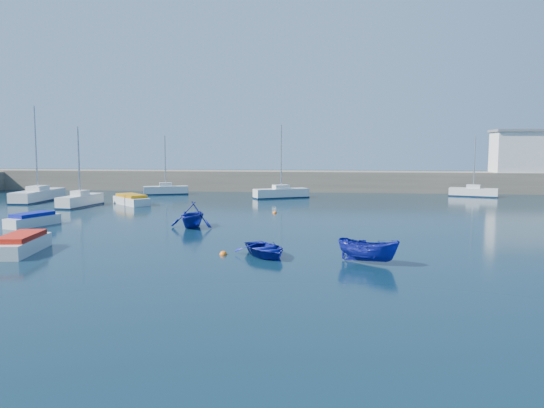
# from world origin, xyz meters

# --- Properties ---
(ground) EXTENTS (220.00, 220.00, 0.00)m
(ground) POSITION_xyz_m (0.00, 0.00, 0.00)
(ground) COLOR black
(ground) RESTS_ON ground
(back_wall) EXTENTS (96.00, 4.50, 2.60)m
(back_wall) POSITION_xyz_m (0.00, 46.00, 1.30)
(back_wall) COLOR #706656
(back_wall) RESTS_ON ground
(harbor_office) EXTENTS (10.00, 4.00, 5.00)m
(harbor_office) POSITION_xyz_m (30.00, 46.00, 5.10)
(harbor_office) COLOR silver
(harbor_office) RESTS_ON back_wall
(sailboat_3) EXTENTS (2.32, 5.91, 7.72)m
(sailboat_3) POSITION_xyz_m (-19.41, 25.63, 0.62)
(sailboat_3) COLOR silver
(sailboat_3) RESTS_ON ground
(sailboat_4) EXTENTS (2.24, 7.74, 10.05)m
(sailboat_4) POSITION_xyz_m (-26.25, 29.93, 0.65)
(sailboat_4) COLOR silver
(sailboat_4) RESTS_ON ground
(sailboat_5) EXTENTS (5.47, 3.22, 7.09)m
(sailboat_5) POSITION_xyz_m (-15.12, 39.06, 0.57)
(sailboat_5) COLOR silver
(sailboat_5) RESTS_ON ground
(sailboat_6) EXTENTS (6.31, 4.38, 8.20)m
(sailboat_6) POSITION_xyz_m (-0.78, 36.21, 0.59)
(sailboat_6) COLOR silver
(sailboat_6) RESTS_ON ground
(sailboat_7) EXTENTS (5.51, 3.12, 7.10)m
(sailboat_7) POSITION_xyz_m (21.32, 40.43, 0.55)
(sailboat_7) COLOR silver
(sailboat_7) RESTS_ON ground
(motorboat_0) EXTENTS (2.35, 4.87, 1.05)m
(motorboat_0) POSITION_xyz_m (-12.10, 3.76, 0.49)
(motorboat_0) COLOR silver
(motorboat_0) RESTS_ON ground
(motorboat_1) EXTENTS (2.63, 4.25, 0.98)m
(motorboat_1) POSITION_xyz_m (-16.94, 13.11, 0.46)
(motorboat_1) COLOR silver
(motorboat_1) RESTS_ON ground
(motorboat_2) EXTENTS (4.84, 4.85, 1.05)m
(motorboat_2) POSITION_xyz_m (-15.09, 27.77, 0.49)
(motorboat_2) COLOR silver
(motorboat_2) RESTS_ON ground
(dinghy_center) EXTENTS (4.04, 4.42, 0.75)m
(dinghy_center) POSITION_xyz_m (1.34, 4.33, 0.37)
(dinghy_center) COLOR navy
(dinghy_center) RESTS_ON ground
(dinghy_left) EXTENTS (3.30, 3.74, 1.84)m
(dinghy_left) POSITION_xyz_m (-5.11, 13.72, 0.92)
(dinghy_left) COLOR navy
(dinghy_left) RESTS_ON ground
(dinghy_right) EXTENTS (3.45, 2.50, 1.25)m
(dinghy_right) POSITION_xyz_m (6.67, 3.20, 0.63)
(dinghy_right) COLOR navy
(dinghy_right) RESTS_ON ground
(buoy_0) EXTENTS (0.41, 0.41, 0.41)m
(buoy_0) POSITION_xyz_m (-0.94, 4.43, 0.00)
(buoy_0) COLOR orange
(buoy_0) RESTS_ON ground
(buoy_1) EXTENTS (0.39, 0.39, 0.39)m
(buoy_1) POSITION_xyz_m (7.39, 7.05, 0.00)
(buoy_1) COLOR red
(buoy_1) RESTS_ON ground
(buoy_3) EXTENTS (0.38, 0.38, 0.38)m
(buoy_3) POSITION_xyz_m (-0.05, 22.49, 0.00)
(buoy_3) COLOR orange
(buoy_3) RESTS_ON ground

